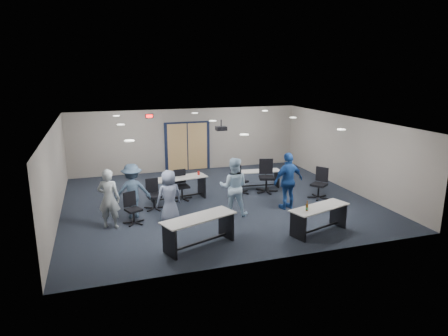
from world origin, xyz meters
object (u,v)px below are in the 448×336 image
object	(u,v)px
chair_back_a	(154,195)
person_back	(132,191)
table_back_right	(259,176)
person_gray	(109,199)
chair_back_b	(182,185)
chair_back_c	(240,180)
chair_back_d	(267,176)
table_front_right	(319,215)
person_plaid	(169,197)
person_lightblue	(234,187)
table_back_left	(179,184)
chair_loose_right	(319,183)
table_front_left	(199,226)
person_navy	(288,181)
chair_loose_left	(133,208)

from	to	relation	value
chair_back_a	person_back	size ratio (longest dim) A/B	0.59
table_back_right	person_gray	bearing A→B (deg)	-151.24
chair_back_b	chair_back_c	size ratio (longest dim) A/B	1.04
table_back_right	chair_back_d	distance (m)	0.63
table_front_right	person_gray	xyz separation A→B (m)	(-5.42, 2.09, 0.35)
chair_back_a	person_plaid	world-z (taller)	person_plaid
table_back_right	chair_back_d	bearing A→B (deg)	-79.65
table_back_right	person_back	world-z (taller)	person_back
chair_back_c	chair_back_d	bearing A→B (deg)	-31.47
person_lightblue	person_back	distance (m)	3.04
table_back_left	person_gray	distance (m)	2.99
person_gray	person_back	size ratio (longest dim) A/B	1.03
chair_loose_right	person_plaid	bearing A→B (deg)	-118.52
table_front_left	person_gray	bearing A→B (deg)	116.11
chair_back_d	person_lightblue	xyz separation A→B (m)	(-1.90, -1.82, 0.31)
person_navy	chair_loose_right	bearing A→B (deg)	-169.16
chair_back_d	person_plaid	size ratio (longest dim) A/B	0.75
chair_back_b	person_lightblue	distance (m)	2.29
chair_loose_left	person_navy	size ratio (longest dim) A/B	0.50
table_front_right	chair_back_d	size ratio (longest dim) A/B	1.60
table_front_right	person_lightblue	xyz separation A→B (m)	(-1.78, 1.99, 0.39)
table_front_left	table_front_right	distance (m)	3.34
chair_back_c	person_back	bearing A→B (deg)	175.37
person_navy	person_back	size ratio (longest dim) A/B	1.10
table_back_left	person_back	xyz separation A→B (m)	(-1.64, -1.19, 0.29)
table_front_right	person_plaid	world-z (taller)	person_plaid
table_front_left	person_navy	world-z (taller)	person_navy
table_front_left	person_navy	bearing A→B (deg)	8.40
person_plaid	person_lightblue	size ratio (longest dim) A/B	0.88
table_front_left	chair_loose_left	xyz separation A→B (m)	(-1.43, 2.07, -0.08)
table_front_right	table_back_right	size ratio (longest dim) A/B	1.14
person_navy	person_back	bearing A→B (deg)	-19.11
person_plaid	table_front_left	bearing A→B (deg)	89.38
chair_loose_right	person_gray	xyz separation A→B (m)	(-6.97, -0.50, 0.32)
chair_back_a	person_navy	distance (m)	4.29
chair_back_a	chair_back_d	bearing A→B (deg)	1.67
person_gray	person_plaid	distance (m)	1.67
table_back_right	chair_back_b	distance (m)	3.09
chair_loose_left	person_navy	bearing A→B (deg)	-25.62
table_back_right	chair_loose_right	size ratio (longest dim) A/B	1.56
table_back_left	chair_back_a	xyz separation A→B (m)	(-0.94, -0.69, -0.06)
chair_back_a	person_gray	bearing A→B (deg)	-146.89
table_front_left	chair_back_d	bearing A→B (deg)	26.21
table_back_left	person_back	size ratio (longest dim) A/B	1.23
chair_back_d	chair_loose_right	distance (m)	1.88
chair_loose_right	person_back	size ratio (longest dim) A/B	0.64
chair_back_d	person_plaid	distance (m)	4.30
chair_loose_right	person_navy	size ratio (longest dim) A/B	0.58
chair_back_a	chair_back_b	size ratio (longest dim) A/B	0.95
chair_back_c	chair_loose_left	bearing A→B (deg)	-178.02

